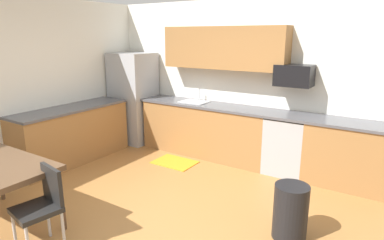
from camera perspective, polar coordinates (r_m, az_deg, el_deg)
The scene contains 17 objects.
ground_plane at distance 4.08m, azimuth -8.00°, elevation -16.77°, with size 12.00×12.00×0.00m, color #9E6B38.
wall_back at distance 5.80m, azimuth 8.97°, elevation 6.79°, with size 5.80×0.10×2.70m, color silver.
wall_left at distance 5.67m, azimuth -29.31°, elevation 4.95°, with size 0.10×5.80×2.70m, color silver.
cabinet_run_back at distance 5.93m, azimuth 2.27°, elevation -1.77°, with size 2.37×0.60×0.90m, color olive.
cabinet_run_back_right at distance 5.20m, azimuth 25.50°, elevation -5.59°, with size 1.18×0.60×0.90m, color olive.
cabinet_run_left at distance 5.98m, azimuth -19.94°, elevation -2.50°, with size 0.60×2.00×0.90m, color olive.
countertop_back at distance 5.56m, azimuth 7.32°, elevation 2.02°, with size 4.80×0.64×0.04m, color #4C4C51.
countertop_left at distance 5.87m, azimuth -20.33°, elevation 1.89°, with size 0.64×2.00×0.04m, color #4C4C51.
upper_cabinets_back at distance 5.68m, azimuth 5.44°, elevation 12.32°, with size 2.20×0.34×0.70m, color olive.
refrigerator at distance 6.72m, azimuth -10.01°, elevation 3.79°, with size 0.76×0.70×1.77m, color #9EA0A5.
oven_range at distance 5.36m, azimuth 16.10°, elevation -4.07°, with size 0.60×0.60×0.91m.
microwave at distance 5.23m, azimuth 17.24°, elevation 7.36°, with size 0.54×0.36×0.32m, color black.
sink_basin at distance 5.94m, azimuth 0.39°, elevation 2.56°, with size 0.48×0.40×0.14m, color #A5A8AD.
sink_faucet at distance 6.06m, azimuth 1.31°, elevation 4.33°, with size 0.02×0.02×0.24m, color #B2B5BA.
chair_near_table at distance 3.67m, azimuth -24.39°, elevation -12.85°, with size 0.46×0.46×0.85m.
trash_bin at distance 3.76m, azimuth 16.64°, elevation -14.95°, with size 0.36×0.36×0.60m, color black.
floor_mat at distance 5.67m, azimuth -3.00°, elevation -7.30°, with size 0.70×0.50×0.01m, color orange.
Camera 1 is at (2.34, -2.60, 2.11)m, focal length 30.86 mm.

